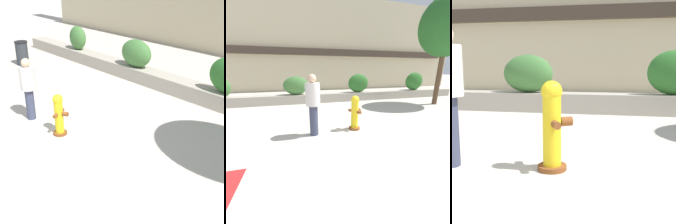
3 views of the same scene
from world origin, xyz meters
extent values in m
plane|color=beige|center=(0.00, 0.00, 0.00)|extent=(120.00, 120.00, 0.00)
cube|color=#ADA393|center=(0.00, 6.00, 0.25)|extent=(18.00, 0.70, 0.50)
ellipsoid|color=#427538|center=(-5.43, 6.00, 1.01)|extent=(0.97, 0.57, 1.03)
ellipsoid|color=#427538|center=(-1.80, 6.00, 1.00)|extent=(1.35, 0.70, 1.00)
cylinder|color=brown|center=(-0.08, 1.49, 0.03)|extent=(0.48, 0.48, 0.06)
cylinder|color=gold|center=(-0.08, 1.49, 0.48)|extent=(0.30, 0.30, 0.85)
sphere|color=gold|center=(-0.08, 1.49, 0.95)|extent=(0.25, 0.25, 0.25)
cylinder|color=brown|center=(0.07, 1.58, 0.59)|extent=(0.18, 0.17, 0.11)
cylinder|color=brown|center=(0.00, 1.34, 0.59)|extent=(0.14, 0.15, 0.09)
cylinder|color=brown|center=(-0.17, 1.64, 0.59)|extent=(0.14, 0.15, 0.09)
cylinder|color=#383D56|center=(-1.37, 1.39, 0.44)|extent=(0.32, 0.32, 0.88)
cylinder|color=silver|center=(-1.37, 1.39, 1.19)|extent=(0.54, 0.54, 0.62)
sphere|color=#D6AD89|center=(-1.37, 1.39, 1.61)|extent=(0.23, 0.23, 0.23)
cylinder|color=#2D3338|center=(-6.46, 3.76, 0.47)|extent=(0.52, 0.52, 0.95)
cylinder|color=black|center=(-6.46, 3.76, 0.98)|extent=(0.55, 0.55, 0.06)
camera|label=1|loc=(6.00, -2.19, 3.87)|focal=50.00mm
camera|label=2|loc=(-1.80, -2.71, 1.83)|focal=24.00mm
camera|label=3|loc=(0.76, -2.05, 1.28)|focal=50.00mm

